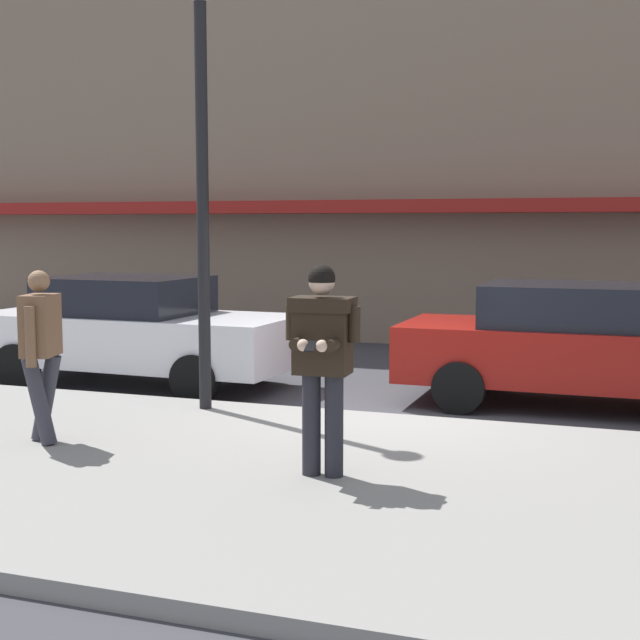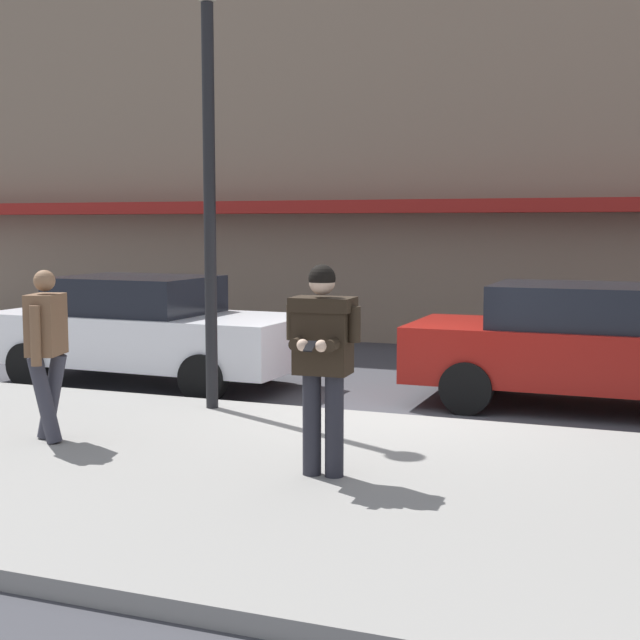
% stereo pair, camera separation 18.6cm
% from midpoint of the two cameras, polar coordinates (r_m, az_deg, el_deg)
% --- Properties ---
extents(ground_plane, '(80.00, 80.00, 0.00)m').
position_cam_midpoint_polar(ground_plane, '(10.39, 4.53, -6.52)').
color(ground_plane, '#3D3D42').
extents(sidewalk, '(32.00, 5.30, 0.14)m').
position_cam_midpoint_polar(sidewalk, '(7.46, 6.31, -11.09)').
color(sidewalk, gray).
rests_on(sidewalk, ground).
extents(curb_paint_line, '(28.00, 0.12, 0.01)m').
position_cam_midpoint_polar(curb_paint_line, '(10.23, 10.06, -6.78)').
color(curb_paint_line, silver).
rests_on(curb_paint_line, ground).
extents(storefront_facade, '(28.00, 4.70, 10.65)m').
position_cam_midpoint_polar(storefront_facade, '(18.61, 14.84, 15.36)').
color(storefront_facade, '#84705B').
rests_on(storefront_facade, ground).
extents(parked_sedan_near, '(4.55, 2.03, 1.54)m').
position_cam_midpoint_polar(parked_sedan_near, '(12.85, -12.17, -0.63)').
color(parked_sedan_near, silver).
rests_on(parked_sedan_near, ground).
extents(parked_sedan_mid, '(4.50, 1.94, 1.54)m').
position_cam_midpoint_polar(parked_sedan_mid, '(11.48, 15.91, -1.52)').
color(parked_sedan_mid, maroon).
rests_on(parked_sedan_mid, ground).
extents(man_texting_on_phone, '(0.65, 0.59, 1.81)m').
position_cam_midpoint_polar(man_texting_on_phone, '(7.48, -0.56, -1.73)').
color(man_texting_on_phone, '#23232B').
rests_on(man_texting_on_phone, sidewalk).
extents(pedestrian_dark_coat, '(0.40, 0.58, 1.70)m').
position_cam_midpoint_polar(pedestrian_dark_coat, '(9.11, -17.99, -1.54)').
color(pedestrian_dark_coat, '#33333D').
rests_on(pedestrian_dark_coat, sidewalk).
extents(street_lamp_post, '(0.36, 0.36, 4.88)m').
position_cam_midpoint_polar(street_lamp_post, '(10.35, -8.09, 10.88)').
color(street_lamp_post, black).
rests_on(street_lamp_post, sidewalk).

